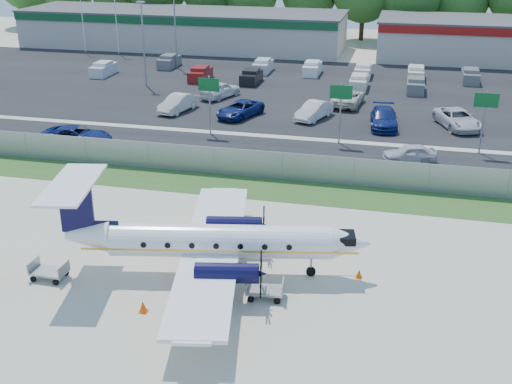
% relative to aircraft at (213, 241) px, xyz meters
% --- Properties ---
extents(ground, '(170.00, 170.00, 0.00)m').
position_rel_aircraft_xyz_m(ground, '(0.86, -0.22, -1.91)').
color(ground, beige).
rests_on(ground, ground).
extents(grass_verge, '(170.00, 4.00, 0.02)m').
position_rel_aircraft_xyz_m(grass_verge, '(0.86, 11.78, -1.90)').
color(grass_verge, '#2D561E').
rests_on(grass_verge, ground).
extents(access_road, '(170.00, 8.00, 0.02)m').
position_rel_aircraft_xyz_m(access_road, '(0.86, 18.78, -1.90)').
color(access_road, black).
rests_on(access_road, ground).
extents(parking_lot, '(170.00, 32.00, 0.02)m').
position_rel_aircraft_xyz_m(parking_lot, '(0.86, 39.78, -1.90)').
color(parking_lot, black).
rests_on(parking_lot, ground).
extents(perimeter_fence, '(120.00, 0.06, 1.99)m').
position_rel_aircraft_xyz_m(perimeter_fence, '(0.86, 13.78, -0.91)').
color(perimeter_fence, gray).
rests_on(perimeter_fence, ground).
extents(building_west, '(46.40, 12.40, 5.24)m').
position_rel_aircraft_xyz_m(building_west, '(-23.14, 61.76, 0.72)').
color(building_west, '#BCB4AA').
rests_on(building_west, ground).
extents(sign_left, '(1.80, 0.26, 5.00)m').
position_rel_aircraft_xyz_m(sign_left, '(-7.14, 22.69, 1.70)').
color(sign_left, gray).
rests_on(sign_left, ground).
extents(sign_mid, '(1.80, 0.26, 5.00)m').
position_rel_aircraft_xyz_m(sign_mid, '(3.86, 22.69, 1.70)').
color(sign_mid, gray).
rests_on(sign_mid, ground).
extents(sign_right, '(1.80, 0.26, 5.00)m').
position_rel_aircraft_xyz_m(sign_right, '(14.86, 22.69, 1.70)').
color(sign_right, gray).
rests_on(sign_right, ground).
extents(flagpole_west, '(1.06, 0.12, 10.00)m').
position_rel_aircraft_xyz_m(flagpole_west, '(-35.07, 54.78, 3.73)').
color(flagpole_west, white).
rests_on(flagpole_west, ground).
extents(flagpole_east, '(1.06, 0.12, 10.00)m').
position_rel_aircraft_xyz_m(flagpole_east, '(-30.07, 54.78, 3.73)').
color(flagpole_east, white).
rests_on(flagpole_east, ground).
extents(light_pole_nw, '(0.90, 0.35, 9.09)m').
position_rel_aircraft_xyz_m(light_pole_nw, '(-19.14, 37.78, 3.32)').
color(light_pole_nw, gray).
rests_on(light_pole_nw, ground).
extents(light_pole_sw, '(0.90, 0.35, 9.09)m').
position_rel_aircraft_xyz_m(light_pole_sw, '(-19.14, 47.78, 3.32)').
color(light_pole_sw, gray).
rests_on(light_pole_sw, ground).
extents(tree_line, '(112.00, 6.00, 14.00)m').
position_rel_aircraft_xyz_m(tree_line, '(0.86, 73.78, -1.91)').
color(tree_line, '#25591A').
rests_on(tree_line, ground).
extents(aircraft, '(16.19, 15.87, 4.94)m').
position_rel_aircraft_xyz_m(aircraft, '(0.00, 0.00, 0.00)').
color(aircraft, white).
rests_on(aircraft, ground).
extents(pushback_tug, '(2.48, 2.02, 1.22)m').
position_rel_aircraft_xyz_m(pushback_tug, '(-0.13, 0.14, -1.33)').
color(pushback_tug, white).
rests_on(pushback_tug, ground).
extents(baggage_cart_near, '(1.83, 1.14, 0.95)m').
position_rel_aircraft_xyz_m(baggage_cart_near, '(-8.00, -2.36, -1.47)').
color(baggage_cart_near, gray).
rests_on(baggage_cart_near, ground).
extents(baggage_cart_far, '(1.91, 1.27, 0.94)m').
position_rel_aircraft_xyz_m(baggage_cart_far, '(3.04, -1.60, -1.47)').
color(baggage_cart_far, gray).
rests_on(baggage_cart_far, ground).
extents(cone_nose, '(0.33, 0.33, 0.47)m').
position_rel_aircraft_xyz_m(cone_nose, '(7.29, 1.34, -1.69)').
color(cone_nose, '#ED4C07').
rests_on(cone_nose, ground).
extents(cone_port_wing, '(0.42, 0.42, 0.60)m').
position_rel_aircraft_xyz_m(cone_port_wing, '(-2.21, -4.10, -1.63)').
color(cone_port_wing, '#ED4C07').
rests_on(cone_port_wing, ground).
extents(cone_starboard_wing, '(0.40, 0.40, 0.57)m').
position_rel_aircraft_xyz_m(cone_starboard_wing, '(0.15, 14.55, -1.64)').
color(cone_starboard_wing, '#ED4C07').
rests_on(cone_starboard_wing, ground).
extents(road_car_west, '(5.97, 3.07, 1.61)m').
position_rel_aircraft_xyz_m(road_car_west, '(-16.78, 17.18, -1.91)').
color(road_car_west, navy).
rests_on(road_car_west, ground).
extents(road_car_mid, '(4.32, 2.60, 1.38)m').
position_rel_aircraft_xyz_m(road_car_mid, '(9.53, 19.47, -1.91)').
color(road_car_mid, silver).
rests_on(road_car_mid, ground).
extents(parked_car_a, '(2.77, 5.16, 1.61)m').
position_rel_aircraft_xyz_m(parked_car_a, '(-12.24, 28.80, -1.91)').
color(parked_car_a, beige).
rests_on(parked_car_a, ground).
extents(parked_car_b, '(4.15, 5.81, 1.47)m').
position_rel_aircraft_xyz_m(parked_car_b, '(-5.98, 28.37, -1.91)').
color(parked_car_b, navy).
rests_on(parked_car_b, ground).
extents(parked_car_c, '(3.16, 5.09, 1.58)m').
position_rel_aircraft_xyz_m(parked_car_c, '(0.80, 29.26, -1.91)').
color(parked_car_c, silver).
rests_on(parked_car_c, ground).
extents(parked_car_d, '(2.74, 5.78, 1.63)m').
position_rel_aircraft_xyz_m(parked_car_d, '(7.19, 28.15, -1.91)').
color(parked_car_d, navy).
rests_on(parked_car_d, ground).
extents(parked_car_e, '(4.53, 6.37, 1.61)m').
position_rel_aircraft_xyz_m(parked_car_e, '(13.50, 29.48, -1.91)').
color(parked_car_e, silver).
rests_on(parked_car_e, ground).
extents(parked_car_f, '(3.73, 5.37, 1.70)m').
position_rel_aircraft_xyz_m(parked_car_f, '(-9.77, 34.77, -1.91)').
color(parked_car_f, silver).
rests_on(parked_car_f, ground).
extents(parked_car_g, '(3.15, 5.90, 1.58)m').
position_rel_aircraft_xyz_m(parked_car_g, '(3.36, 34.78, -1.91)').
color(parked_car_g, beige).
rests_on(parked_car_g, ground).
extents(far_parking_rows, '(56.00, 10.00, 1.60)m').
position_rel_aircraft_xyz_m(far_parking_rows, '(0.86, 44.78, -1.91)').
color(far_parking_rows, gray).
rests_on(far_parking_rows, ground).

